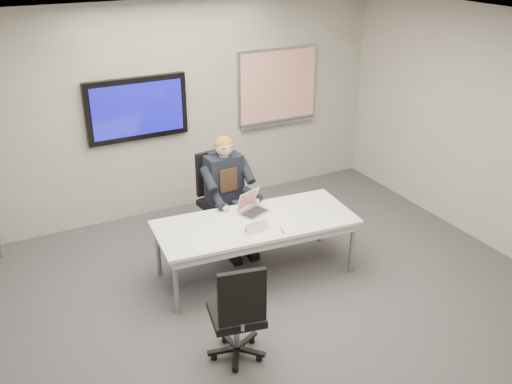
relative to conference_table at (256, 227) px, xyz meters
name	(u,v)px	position (x,y,z in m)	size (l,w,h in m)	color
floor	(287,325)	(-0.15, -0.97, -0.59)	(6.00, 6.00, 0.02)	#3A3A3D
ceiling	(295,36)	(-0.15, -0.97, 2.21)	(6.00, 6.00, 0.02)	silver
wall_back	(174,110)	(-0.15, 2.03, 0.81)	(6.00, 0.02, 2.80)	gray
conference_table	(256,227)	(0.00, 0.00, 0.00)	(2.25, 1.10, 0.67)	white
tv_display	(137,109)	(-0.65, 1.97, 0.91)	(1.30, 0.09, 0.80)	black
whiteboard	(278,87)	(1.40, 2.00, 0.94)	(1.25, 0.08, 1.10)	#93969B
office_chair_far	(222,213)	(0.00, 0.92, -0.24)	(0.61, 0.61, 1.12)	black
office_chair_near	(238,329)	(-0.79, -1.17, -0.27)	(0.58, 0.58, 1.04)	black
seated_person	(231,206)	(0.01, 0.65, -0.03)	(0.44, 0.75, 1.39)	#202536
laptop	(251,207)	(0.07, 0.23, 0.13)	(0.38, 0.41, 0.23)	silver
name_tent	(257,227)	(-0.09, -0.21, 0.13)	(0.26, 0.07, 0.10)	silver
pen	(282,231)	(0.14, -0.33, 0.08)	(0.01, 0.01, 0.13)	black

